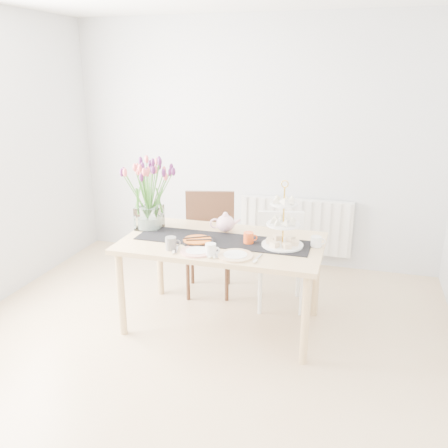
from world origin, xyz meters
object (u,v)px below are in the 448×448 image
(chair_brown, at_px, (209,234))
(cake_stand, at_px, (283,230))
(chair_white, at_px, (281,252))
(tart_tin, at_px, (197,241))
(dining_table, at_px, (222,250))
(teapot, at_px, (225,223))
(tulip_vase, at_px, (148,183))
(plate_left, at_px, (197,251))
(radiator, at_px, (296,226))
(mug_white, at_px, (211,250))
(mug_orange, at_px, (249,238))
(plate_right, at_px, (235,255))
(cream_jug, at_px, (316,242))
(mug_grey, at_px, (171,243))

(chair_brown, distance_m, cake_stand, 1.08)
(chair_white, xyz_separation_m, tart_tin, (-0.56, -0.65, 0.28))
(dining_table, relative_size, chair_brown, 1.68)
(dining_table, bearing_deg, teapot, 99.53)
(tulip_vase, xyz_separation_m, plate_left, (0.58, -0.41, -0.39))
(radiator, bearing_deg, dining_table, -104.98)
(dining_table, relative_size, cake_stand, 3.38)
(chair_brown, bearing_deg, dining_table, -76.91)
(radiator, distance_m, mug_white, 1.87)
(radiator, bearing_deg, mug_orange, -96.77)
(tart_tin, distance_m, mug_orange, 0.41)
(tulip_vase, relative_size, mug_white, 7.65)
(chair_brown, bearing_deg, mug_white, -84.82)
(mug_white, bearing_deg, plate_right, 9.97)
(cream_jug, bearing_deg, teapot, 161.90)
(cake_stand, height_order, teapot, cake_stand)
(dining_table, distance_m, plate_left, 0.33)
(radiator, xyz_separation_m, chair_white, (-0.01, -0.92, 0.03))
(dining_table, distance_m, mug_orange, 0.25)
(teapot, xyz_separation_m, plate_left, (-0.08, -0.50, -0.07))
(dining_table, distance_m, mug_grey, 0.46)
(radiator, bearing_deg, chair_white, -90.41)
(cake_stand, xyz_separation_m, tart_tin, (-0.66, -0.10, -0.12))
(mug_white, bearing_deg, chair_white, 64.88)
(radiator, distance_m, plate_left, 1.86)
(tart_tin, height_order, plate_right, tart_tin)
(cream_jug, bearing_deg, mug_orange, -179.09)
(radiator, height_order, chair_brown, chair_brown)
(radiator, xyz_separation_m, plate_right, (-0.21, -1.76, 0.31))
(radiator, height_order, mug_orange, mug_orange)
(cream_jug, height_order, plate_right, cream_jug)
(tart_tin, bearing_deg, dining_table, 29.17)
(cream_jug, height_order, mug_orange, mug_orange)
(dining_table, height_order, teapot, teapot)
(mug_grey, bearing_deg, radiator, 43.58)
(teapot, height_order, mug_orange, teapot)
(mug_orange, height_order, plate_right, mug_orange)
(mug_white, height_order, plate_right, mug_white)
(chair_white, xyz_separation_m, mug_grey, (-0.71, -0.85, 0.31))
(chair_brown, height_order, tulip_vase, tulip_vase)
(mug_grey, xyz_separation_m, mug_orange, (0.54, 0.29, -0.00))
(chair_white, relative_size, teapot, 3.34)
(mug_orange, bearing_deg, dining_table, 150.86)
(tulip_vase, distance_m, mug_white, 0.90)
(dining_table, distance_m, plate_right, 0.36)
(plate_left, bearing_deg, mug_white, -17.10)
(tulip_vase, relative_size, cake_stand, 1.52)
(dining_table, height_order, cake_stand, cake_stand)
(chair_brown, bearing_deg, plate_right, -75.04)
(chair_white, relative_size, cream_jug, 9.99)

